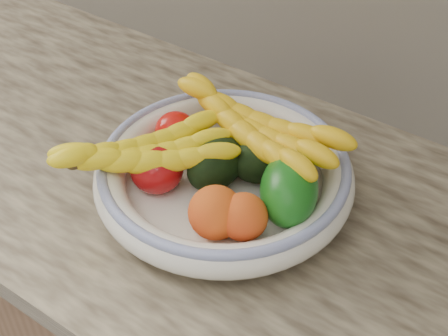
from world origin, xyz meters
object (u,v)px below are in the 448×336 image
(banana_bunch_front, at_px, (145,157))
(fruit_bowl, at_px, (224,174))
(green_mango, at_px, (289,190))
(banana_bunch_back, at_px, (253,132))

(banana_bunch_front, bearing_deg, fruit_bowl, -19.14)
(fruit_bowl, height_order, green_mango, green_mango)
(banana_bunch_front, bearing_deg, banana_bunch_back, -1.29)
(green_mango, bearing_deg, banana_bunch_back, 115.11)
(green_mango, distance_m, banana_bunch_back, 0.13)
(fruit_bowl, relative_size, banana_bunch_back, 1.21)
(banana_bunch_back, relative_size, banana_bunch_front, 1.13)
(green_mango, relative_size, banana_bunch_back, 0.39)
(fruit_bowl, xyz_separation_m, banana_bunch_front, (-0.10, -0.07, 0.03))
(green_mango, bearing_deg, fruit_bowl, 148.23)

